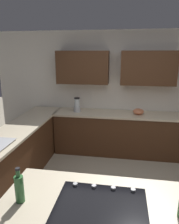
{
  "coord_description": "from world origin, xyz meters",
  "views": [
    {
      "loc": [
        0.06,
        2.65,
        2.12
      ],
      "look_at": [
        0.68,
        -1.11,
        1.07
      ],
      "focal_mm": 34.13,
      "sensor_mm": 36.0,
      "label": 1
    }
  ],
  "objects_px": {
    "cooktop": "(101,205)",
    "blender": "(77,106)",
    "oil_bottle": "(19,188)",
    "mixing_bowl": "(138,112)"
  },
  "relations": [
    {
      "from": "cooktop",
      "to": "blender",
      "type": "xyz_separation_m",
      "value": [
        0.84,
        -2.86,
        0.13
      ]
    },
    {
      "from": "blender",
      "to": "oil_bottle",
      "type": "xyz_separation_m",
      "value": [
        -0.15,
        2.91,
        -0.0
      ]
    },
    {
      "from": "cooktop",
      "to": "mixing_bowl",
      "type": "bearing_deg",
      "value": -99.2
    },
    {
      "from": "blender",
      "to": "oil_bottle",
      "type": "relative_size",
      "value": 0.98
    },
    {
      "from": "cooktop",
      "to": "blender",
      "type": "bearing_deg",
      "value": -73.68
    },
    {
      "from": "cooktop",
      "to": "oil_bottle",
      "type": "distance_m",
      "value": 0.7
    },
    {
      "from": "cooktop",
      "to": "mixing_bowl",
      "type": "relative_size",
      "value": 3.4
    },
    {
      "from": "cooktop",
      "to": "oil_bottle",
      "type": "height_order",
      "value": "oil_bottle"
    },
    {
      "from": "blender",
      "to": "mixing_bowl",
      "type": "relative_size",
      "value": 1.39
    },
    {
      "from": "mixing_bowl",
      "to": "oil_bottle",
      "type": "relative_size",
      "value": 0.7
    }
  ]
}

